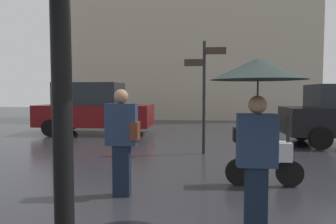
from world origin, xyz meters
The scene contains 6 objects.
pedestrian_with_umbrella centered at (1.30, 1.29, 1.65)m, with size 1.10×1.10×2.01m.
pedestrian_with_bag centered at (-0.55, 2.33, 0.95)m, with size 0.51×0.24×1.67m.
parked_scooter centered at (1.71, 3.09, 0.55)m, with size 1.33×0.32×1.23m.
parked_car_left centered at (-3.50, 9.46, 0.99)m, with size 4.40×1.99×1.99m.
street_signpost centered at (0.76, 5.83, 1.79)m, with size 1.08×0.08×2.94m.
building_block centered at (0.00, 16.73, 6.57)m, with size 14.80×2.09×13.13m, color #B2A893.
Camera 1 is at (0.64, -2.36, 1.62)m, focal length 33.26 mm.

